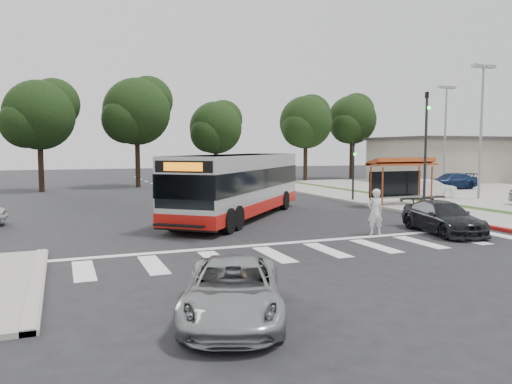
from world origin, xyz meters
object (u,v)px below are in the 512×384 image
dark_sedan (443,217)px  silver_suv_south (233,290)px  transit_bus (240,186)px  pedestrian (375,212)px

dark_sedan → silver_suv_south: (-11.53, -6.74, -0.06)m
transit_bus → pedestrian: 7.67m
dark_sedan → silver_suv_south: 13.36m
transit_bus → silver_suv_south: (-5.20, -14.22, -1.00)m
transit_bus → pedestrian: size_ratio=6.57×
pedestrian → silver_suv_south: pedestrian is taller
transit_bus → dark_sedan: size_ratio=2.74×
pedestrian → dark_sedan: size_ratio=0.42×
pedestrian → dark_sedan: pedestrian is taller
transit_bus → silver_suv_south: 15.18m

